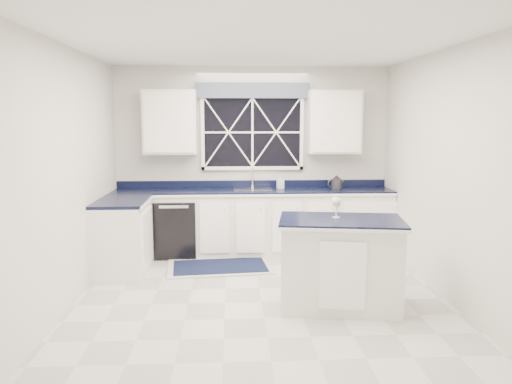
{
  "coord_description": "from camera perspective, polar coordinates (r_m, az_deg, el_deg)",
  "views": [
    {
      "loc": [
        -0.31,
        -5.11,
        1.96
      ],
      "look_at": [
        -0.04,
        0.4,
        1.14
      ],
      "focal_mm": 35.0,
      "sensor_mm": 36.0,
      "label": 1
    }
  ],
  "objects": [
    {
      "name": "ground",
      "position": [
        5.48,
        0.62,
        -12.46
      ],
      "size": [
        4.5,
        4.5,
        0.0
      ],
      "primitive_type": "plane",
      "color": "beige",
      "rests_on": "ground"
    },
    {
      "name": "back_wall",
      "position": [
        7.4,
        -0.43,
        3.74
      ],
      "size": [
        4.0,
        0.1,
        2.7
      ],
      "primitive_type": "cube",
      "color": "silver",
      "rests_on": "ground"
    },
    {
      "name": "base_cabinets",
      "position": [
        7.06,
        -2.95,
        -3.88
      ],
      "size": [
        3.99,
        1.6,
        0.9
      ],
      "color": "silver",
      "rests_on": "ground"
    },
    {
      "name": "countertop",
      "position": [
        7.15,
        -0.32,
        0.11
      ],
      "size": [
        3.98,
        0.64,
        0.04
      ],
      "primitive_type": "cube",
      "color": "black",
      "rests_on": "base_cabinets"
    },
    {
      "name": "dishwasher",
      "position": [
        7.27,
        -9.03,
        -3.93
      ],
      "size": [
        0.6,
        0.58,
        0.82
      ],
      "primitive_type": "cube",
      "color": "black",
      "rests_on": "ground"
    },
    {
      "name": "window",
      "position": [
        7.32,
        -0.41,
        7.46
      ],
      "size": [
        1.65,
        0.09,
        1.26
      ],
      "color": "black",
      "rests_on": "ground"
    },
    {
      "name": "upper_cabinets",
      "position": [
        7.2,
        -0.37,
        8.0
      ],
      "size": [
        3.1,
        0.34,
        0.9
      ],
      "color": "silver",
      "rests_on": "ground"
    },
    {
      "name": "faucet",
      "position": [
        7.32,
        -0.39,
        1.71
      ],
      "size": [
        0.05,
        0.2,
        0.3
      ],
      "color": "silver",
      "rests_on": "countertop"
    },
    {
      "name": "island",
      "position": [
        5.3,
        9.59,
        -7.99
      ],
      "size": [
        1.35,
        0.93,
        0.93
      ],
      "rotation": [
        0.0,
        0.0,
        -0.15
      ],
      "color": "silver",
      "rests_on": "ground"
    },
    {
      "name": "rug",
      "position": [
        6.69,
        -4.15,
        -8.5
      ],
      "size": [
        1.43,
        0.96,
        0.02
      ],
      "rotation": [
        0.0,
        0.0,
        0.1
      ],
      "color": "#ADADA8",
      "rests_on": "ground"
    },
    {
      "name": "kettle",
      "position": [
        7.35,
        9.16,
        1.09
      ],
      "size": [
        0.27,
        0.21,
        0.19
      ],
      "rotation": [
        0.0,
        0.0,
        0.31
      ],
      "color": "#2F3032",
      "rests_on": "countertop"
    },
    {
      "name": "wine_glass",
      "position": [
        5.22,
        9.18,
        -1.17
      ],
      "size": [
        0.1,
        0.1,
        0.23
      ],
      "color": "white",
      "rests_on": "island"
    },
    {
      "name": "soap_bottle",
      "position": [
        7.26,
        2.8,
        1.17
      ],
      "size": [
        0.11,
        0.11,
        0.19
      ],
      "primitive_type": "imported",
      "rotation": [
        0.0,
        0.0,
        0.29
      ],
      "color": "silver",
      "rests_on": "countertop"
    }
  ]
}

